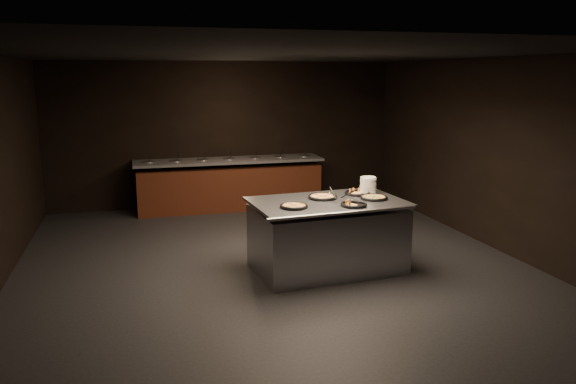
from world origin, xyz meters
name	(u,v)px	position (x,y,z in m)	size (l,w,h in m)	color
room	(272,164)	(0.00, 0.00, 1.45)	(7.02, 8.02, 2.92)	black
salad_bar	(230,187)	(0.00, 3.56, 0.44)	(3.70, 0.83, 1.18)	#4C1D12
serving_counter	(327,237)	(0.67, -0.35, 0.46)	(2.11, 1.44, 0.97)	#A6A8AD
plate_stack	(368,185)	(1.40, -0.03, 1.08)	(0.23, 0.23, 0.23)	white
pan_veggie_whole	(294,206)	(0.13, -0.61, 0.99)	(0.36, 0.36, 0.04)	black
pan_cheese_whole	(323,197)	(0.66, -0.19, 0.99)	(0.41, 0.41, 0.04)	black
pan_cheese_slices_a	(357,193)	(1.22, -0.07, 0.99)	(0.36, 0.36, 0.04)	black
pan_cheese_slices_b	(354,205)	(0.90, -0.74, 0.99)	(0.35, 0.35, 0.04)	black
pan_veggie_slices	(374,198)	(1.32, -0.42, 0.99)	(0.38, 0.38, 0.04)	black
server_left	(332,194)	(0.74, -0.32, 1.05)	(0.10, 0.34, 0.16)	#A6A8AD
server_right	(351,197)	(0.94, -0.52, 1.05)	(0.25, 0.27, 0.16)	#A6A8AD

